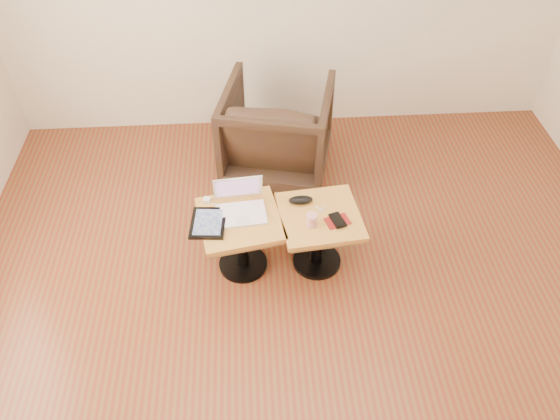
{
  "coord_description": "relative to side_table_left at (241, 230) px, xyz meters",
  "views": [
    {
      "loc": [
        -0.33,
        -1.8,
        2.8
      ],
      "look_at": [
        -0.17,
        0.58,
        0.5
      ],
      "focal_mm": 35.0,
      "sensor_mm": 36.0,
      "label": 1
    }
  ],
  "objects": [
    {
      "name": "side_table_left",
      "position": [
        0.0,
        0.0,
        0.0
      ],
      "size": [
        0.57,
        0.57,
        0.45
      ],
      "rotation": [
        0.0,
        0.0,
        0.18
      ],
      "color": "black",
      "rests_on": "ground"
    },
    {
      "name": "charging_adapter",
      "position": [
        -0.21,
        0.16,
        0.12
      ],
      "size": [
        0.05,
        0.05,
        0.03
      ],
      "primitive_type": "cube",
      "rotation": [
        0.0,
        0.0,
        -0.19
      ],
      "color": "white",
      "rests_on": "side_table_left"
    },
    {
      "name": "glasses_case",
      "position": [
        0.38,
        0.11,
        0.14
      ],
      "size": [
        0.15,
        0.07,
        0.05
      ],
      "primitive_type": "ellipsoid",
      "rotation": [
        0.0,
        0.0,
        0.02
      ],
      "color": "black",
      "rests_on": "side_table_right"
    },
    {
      "name": "side_table_right",
      "position": [
        0.49,
        -0.01,
        0.0
      ],
      "size": [
        0.54,
        0.54,
        0.45
      ],
      "rotation": [
        0.0,
        0.0,
        0.11
      ],
      "color": "black",
      "rests_on": "ground"
    },
    {
      "name": "phone_on_sleeve",
      "position": [
        0.59,
        -0.07,
        0.12
      ],
      "size": [
        0.17,
        0.14,
        0.02
      ],
      "rotation": [
        0.0,
        0.0,
        0.3
      ],
      "color": "maroon",
      "rests_on": "side_table_right"
    },
    {
      "name": "room_shell",
      "position": [
        0.42,
        -0.58,
        1.02
      ],
      "size": [
        4.52,
        4.52,
        2.71
      ],
      "color": "maroon",
      "rests_on": "ground"
    },
    {
      "name": "tablet",
      "position": [
        -0.19,
        -0.04,
        0.12
      ],
      "size": [
        0.23,
        0.28,
        0.02
      ],
      "rotation": [
        0.0,
        0.0,
        -0.08
      ],
      "color": "black",
      "rests_on": "side_table_left"
    },
    {
      "name": "earbuds_tangle",
      "position": [
        0.5,
        0.04,
        0.12
      ],
      "size": [
        0.07,
        0.05,
        0.01
      ],
      "color": "white",
      "rests_on": "side_table_right"
    },
    {
      "name": "laptop",
      "position": [
        0.0,
        0.06,
        0.15
      ],
      "size": [
        0.33,
        0.3,
        0.21
      ],
      "rotation": [
        0.0,
        0.0,
        0.1
      ],
      "color": "white",
      "rests_on": "side_table_left"
    },
    {
      "name": "striped_cup",
      "position": [
        0.43,
        -0.09,
        0.15
      ],
      "size": [
        0.08,
        0.08,
        0.08
      ],
      "primitive_type": "cylinder",
      "rotation": [
        0.0,
        0.0,
        -0.25
      ],
      "color": "#DD4A66",
      "rests_on": "side_table_right"
    },
    {
      "name": "armchair",
      "position": [
        0.29,
        1.01,
        0.03
      ],
      "size": [
        0.94,
        0.96,
        0.73
      ],
      "primitive_type": "imported",
      "rotation": [
        0.0,
        0.0,
        2.91
      ],
      "color": "#32201D",
      "rests_on": "ground"
    }
  ]
}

